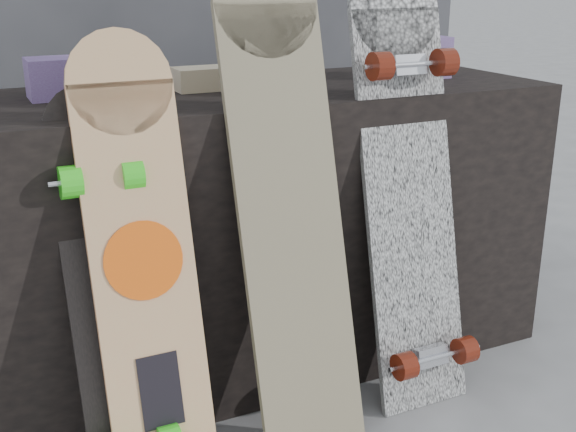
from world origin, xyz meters
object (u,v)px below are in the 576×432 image
longboard_celtic (287,191)px  skateboard_dark (113,287)px  vendor_table (262,227)px  longboard_geisha (142,254)px  longboard_cascadia (410,180)px

longboard_celtic → skateboard_dark: bearing=177.7°
vendor_table → longboard_geisha: 0.59m
longboard_celtic → skateboard_dark: longboard_celtic is taller
longboard_geisha → longboard_cascadia: size_ratio=0.87×
longboard_celtic → skateboard_dark: (-0.41, 0.02, -0.17)m
longboard_geisha → skateboard_dark: longboard_geisha is taller
longboard_celtic → longboard_cascadia: (0.36, 0.03, -0.02)m
longboard_geisha → skateboard_dark: bearing=156.7°
vendor_table → longboard_geisha: bearing=-140.1°
longboard_cascadia → vendor_table: bearing=129.0°
longboard_geisha → longboard_cascadia: (0.71, 0.04, 0.07)m
longboard_geisha → skateboard_dark: 0.10m
longboard_celtic → vendor_table: bearing=75.9°
skateboard_dark → longboard_celtic: bearing=-2.3°
longboard_geisha → skateboard_dark: (-0.06, 0.03, -0.08)m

